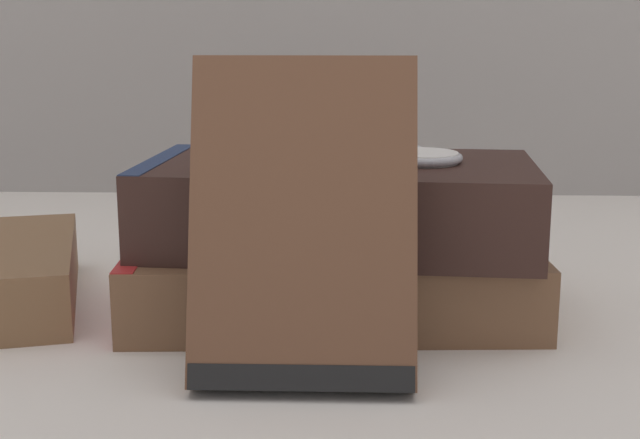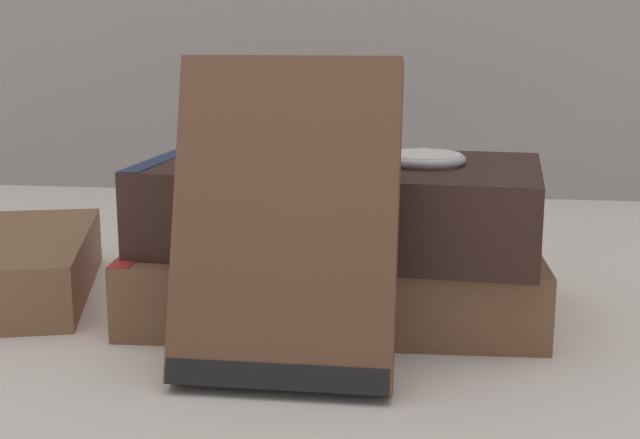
# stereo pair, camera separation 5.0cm
# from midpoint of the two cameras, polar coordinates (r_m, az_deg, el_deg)

# --- Properties ---
(ground_plane) EXTENTS (3.00, 3.00, 0.00)m
(ground_plane) POSITION_cam_midpoint_polar(r_m,az_deg,el_deg) (0.49, -3.67, -7.62)
(ground_plane) COLOR silver
(book_flat_bottom) EXTENTS (0.24, 0.15, 0.04)m
(book_flat_bottom) POSITION_cam_midpoint_polar(r_m,az_deg,el_deg) (0.53, -2.53, -3.64)
(book_flat_bottom) COLOR brown
(book_flat_bottom) RESTS_ON ground_plane
(book_flat_top) EXTENTS (0.23, 0.14, 0.05)m
(book_flat_top) POSITION_cam_midpoint_polar(r_m,az_deg,el_deg) (0.51, -2.17, 1.02)
(book_flat_top) COLOR #331E19
(book_flat_top) RESTS_ON book_flat_bottom
(book_leaning_front) EXTENTS (0.11, 0.06, 0.15)m
(book_leaning_front) POSITION_cam_midpoint_polar(r_m,az_deg,el_deg) (0.42, -3.96, -0.94)
(book_leaning_front) COLOR brown
(book_leaning_front) RESTS_ON ground_plane
(pocket_watch) EXTENTS (0.05, 0.05, 0.01)m
(pocket_watch) POSITION_cam_midpoint_polar(r_m,az_deg,el_deg) (0.51, 3.69, 3.98)
(pocket_watch) COLOR white
(pocket_watch) RESTS_ON book_flat_top
(reading_glasses) EXTENTS (0.11, 0.07, 0.00)m
(reading_glasses) POSITION_cam_midpoint_polar(r_m,az_deg,el_deg) (0.69, -4.12, -1.39)
(reading_glasses) COLOR #ADADB2
(reading_glasses) RESTS_ON ground_plane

